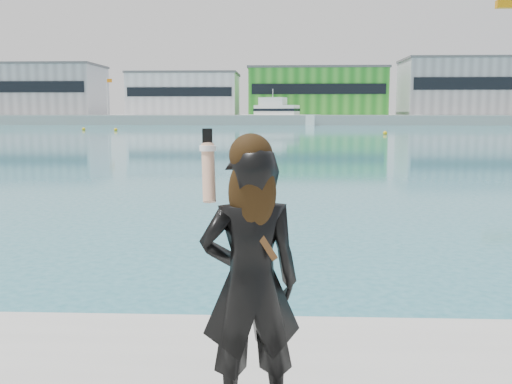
{
  "coord_description": "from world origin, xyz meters",
  "views": [
    {
      "loc": [
        -0.02,
        -3.66,
        2.52
      ],
      "look_at": [
        -0.18,
        0.1,
        1.99
      ],
      "focal_mm": 40.0,
      "sensor_mm": 36.0,
      "label": 1
    }
  ],
  "objects_px": {
    "motor_yacht": "(279,115)",
    "buoy_extra": "(116,131)",
    "buoy_far": "(84,130)",
    "buoy_near": "(385,134)",
    "woman": "(250,275)"
  },
  "relations": [
    {
      "from": "buoy_near",
      "to": "buoy_extra",
      "type": "relative_size",
      "value": 1.0
    },
    {
      "from": "motor_yacht",
      "to": "woman",
      "type": "distance_m",
      "value": 114.91
    },
    {
      "from": "motor_yacht",
      "to": "buoy_extra",
      "type": "relative_size",
      "value": 32.47
    },
    {
      "from": "motor_yacht",
      "to": "woman",
      "type": "xyz_separation_m",
      "value": [
        0.27,
        -114.91,
        -0.44
      ]
    },
    {
      "from": "buoy_far",
      "to": "motor_yacht",
      "type": "bearing_deg",
      "value": 53.13
    },
    {
      "from": "motor_yacht",
      "to": "buoy_extra",
      "type": "height_order",
      "value": "motor_yacht"
    },
    {
      "from": "buoy_extra",
      "to": "motor_yacht",
      "type": "bearing_deg",
      "value": 60.71
    },
    {
      "from": "motor_yacht",
      "to": "buoy_far",
      "type": "distance_m",
      "value": 46.36
    },
    {
      "from": "buoy_near",
      "to": "buoy_far",
      "type": "bearing_deg",
      "value": 160.51
    },
    {
      "from": "woman",
      "to": "buoy_extra",
      "type": "bearing_deg",
      "value": -84.06
    },
    {
      "from": "motor_yacht",
      "to": "buoy_far",
      "type": "relative_size",
      "value": 32.47
    },
    {
      "from": "buoy_near",
      "to": "buoy_extra",
      "type": "bearing_deg",
      "value": 161.74
    },
    {
      "from": "buoy_far",
      "to": "buoy_extra",
      "type": "bearing_deg",
      "value": -26.88
    },
    {
      "from": "buoy_far",
      "to": "buoy_extra",
      "type": "distance_m",
      "value": 6.12
    },
    {
      "from": "buoy_far",
      "to": "buoy_extra",
      "type": "height_order",
      "value": "same"
    }
  ]
}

